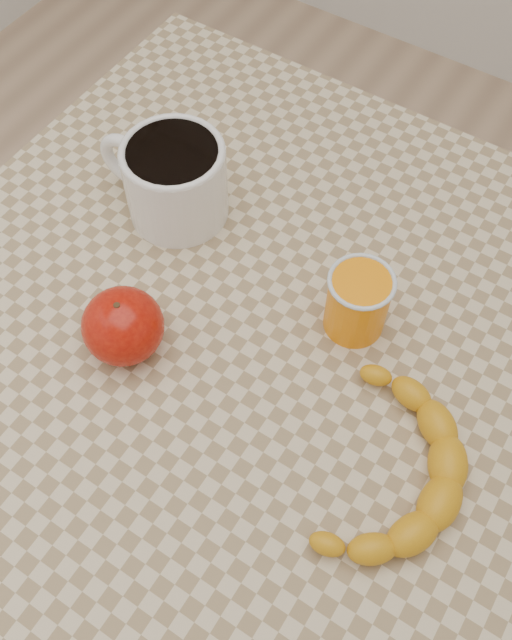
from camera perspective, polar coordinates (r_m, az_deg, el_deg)
The scene contains 6 objects.
ground at distance 1.47m, azimuth 0.00°, elevation -16.09°, with size 3.00×3.00×0.00m, color tan.
table at distance 0.85m, azimuth 0.00°, elevation -3.78°, with size 0.80×0.80×0.75m.
coffee_mug at distance 0.84m, azimuth -6.66°, elevation 11.26°, with size 0.17×0.12×0.10m.
orange_juice_glass at distance 0.75m, azimuth 8.13°, elevation 1.46°, with size 0.07×0.07×0.08m.
apple at distance 0.74m, azimuth -10.59°, elevation -0.48°, with size 0.09×0.09×0.08m.
banana at distance 0.69m, azimuth 10.65°, elevation -11.72°, with size 0.18×0.25×0.04m, color orange, non-canonical shape.
Camera 1 is at (0.21, -0.33, 1.41)m, focal length 40.00 mm.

